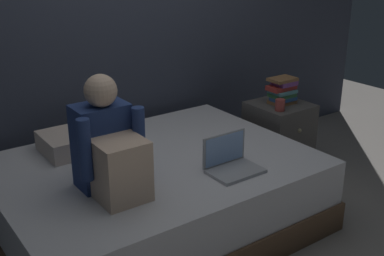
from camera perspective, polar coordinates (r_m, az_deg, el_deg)
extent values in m
plane|color=gray|center=(3.23, 1.77, -12.77)|extent=(8.00, 8.00, 0.00)
cube|color=#383D4C|center=(3.74, -9.55, 13.80)|extent=(5.60, 0.10, 2.70)
cube|color=brown|center=(3.30, -4.24, -10.09)|extent=(2.00, 1.50, 0.20)
cube|color=silver|center=(3.18, -4.36, -6.26)|extent=(1.96, 1.46, 0.30)
cube|color=#474442|center=(4.07, 10.11, -1.08)|extent=(0.44, 0.44, 0.59)
sphere|color=gray|center=(3.89, 12.52, -0.29)|extent=(0.04, 0.04, 0.04)
cube|color=navy|center=(2.76, -10.54, -2.01)|extent=(0.30, 0.20, 0.48)
sphere|color=beige|center=(2.63, -10.72, 4.33)|extent=(0.18, 0.18, 0.18)
cube|color=beige|center=(2.61, -8.33, -4.97)|extent=(0.26, 0.24, 0.34)
cylinder|color=navy|center=(2.56, -12.49, -2.56)|extent=(0.07, 0.07, 0.34)
cylinder|color=navy|center=(2.69, -6.26, -1.02)|extent=(0.07, 0.07, 0.34)
cube|color=#9EA0A5|center=(2.95, 5.16, -5.11)|extent=(0.32, 0.22, 0.02)
cube|color=#9EA0A5|center=(2.98, 3.79, -2.43)|extent=(0.32, 0.01, 0.20)
cube|color=#8CB2EA|center=(2.97, 3.88, -2.48)|extent=(0.29, 0.00, 0.18)
cube|color=beige|center=(3.34, -12.53, -1.27)|extent=(0.56, 0.36, 0.13)
cube|color=brown|center=(3.98, 10.58, 3.08)|extent=(0.20, 0.14, 0.03)
cube|color=#284C84|center=(3.96, 10.70, 3.39)|extent=(0.20, 0.13, 0.03)
cube|color=#387042|center=(3.96, 10.54, 3.89)|extent=(0.19, 0.15, 0.04)
cube|color=teal|center=(3.94, 10.61, 4.26)|extent=(0.19, 0.15, 0.02)
cube|color=#9E2D28|center=(3.94, 10.46, 4.72)|extent=(0.23, 0.13, 0.04)
cube|color=#703D84|center=(3.94, 10.82, 5.24)|extent=(0.17, 0.14, 0.04)
cube|color=brown|center=(3.93, 10.61, 5.65)|extent=(0.21, 0.15, 0.02)
cylinder|color=#933833|center=(3.79, 10.33, 2.68)|extent=(0.08, 0.08, 0.09)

